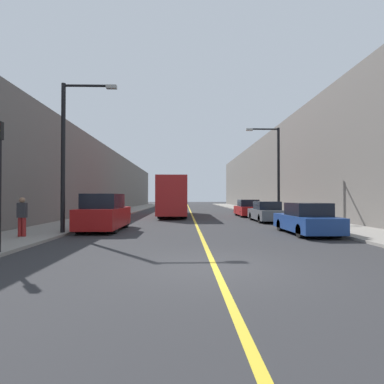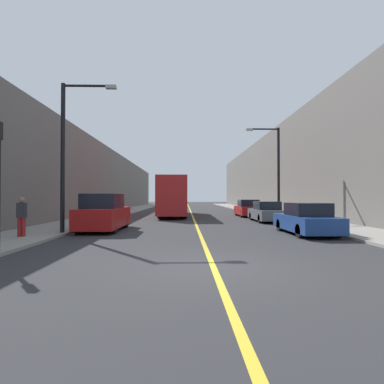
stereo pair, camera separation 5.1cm
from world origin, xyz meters
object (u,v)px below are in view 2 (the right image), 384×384
at_px(car_right_mid, 266,212).
at_px(car_right_far, 248,209).
at_px(car_right_near, 306,220).
at_px(street_lamp_right, 275,166).
at_px(parked_suv_left, 104,214).
at_px(street_lamp_left, 68,147).
at_px(bus, 174,196).
at_px(pedestrian, 22,216).

relative_size(car_right_mid, car_right_far, 1.03).
bearing_deg(car_right_near, street_lamp_right, 82.24).
xyz_separation_m(parked_suv_left, street_lamp_left, (-1.25, -1.75, 3.29)).
distance_m(bus, car_right_mid, 9.88).
bearing_deg(street_lamp_right, pedestrian, -144.43).
bearing_deg(car_right_mid, parked_suv_left, -151.61).
xyz_separation_m(car_right_mid, pedestrian, (-12.88, -8.67, 0.31)).
distance_m(car_right_far, street_lamp_right, 5.75).
bearing_deg(car_right_mid, car_right_far, 91.23).
relative_size(parked_suv_left, car_right_far, 1.10).
bearing_deg(pedestrian, street_lamp_left, 44.90).
xyz_separation_m(car_right_far, pedestrian, (-12.76, -14.42, 0.28)).
height_order(bus, street_lamp_right, street_lamp_right).
height_order(car_right_near, car_right_far, car_right_far).
relative_size(car_right_far, pedestrian, 2.57).
bearing_deg(parked_suv_left, car_right_mid, 28.39).
relative_size(bus, car_right_far, 2.74).
bearing_deg(car_right_far, pedestrian, -131.50).
distance_m(street_lamp_right, pedestrian, 17.48).
relative_size(car_right_near, car_right_far, 1.03).
distance_m(car_right_near, pedestrian, 12.87).
bearing_deg(parked_suv_left, car_right_near, -10.02).
bearing_deg(pedestrian, parked_suv_left, 49.84).
xyz_separation_m(car_right_mid, street_lamp_right, (1.10, 1.33, 3.50)).
distance_m(bus, parked_suv_left, 12.91).
height_order(car_right_mid, street_lamp_right, street_lamp_right).
distance_m(bus, street_lamp_right, 10.06).
relative_size(car_right_mid, street_lamp_left, 0.62).
bearing_deg(car_right_far, street_lamp_right, -74.51).
xyz_separation_m(car_right_near, street_lamp_right, (1.18, 8.66, 3.48)).
distance_m(parked_suv_left, car_right_near, 10.31).
distance_m(parked_suv_left, pedestrian, 4.10).
bearing_deg(bus, parked_suv_left, -104.78).
xyz_separation_m(parked_suv_left, car_right_mid, (10.23, 5.53, -0.24)).
height_order(bus, street_lamp_left, street_lamp_left).
distance_m(car_right_mid, street_lamp_right, 3.90).
distance_m(car_right_near, car_right_far, 13.08).
bearing_deg(car_right_near, street_lamp_left, 179.75).
bearing_deg(car_right_near, pedestrian, -174.02).
distance_m(car_right_mid, car_right_far, 5.75).
bearing_deg(bus, street_lamp_right, -34.76).
relative_size(street_lamp_left, street_lamp_right, 1.01).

